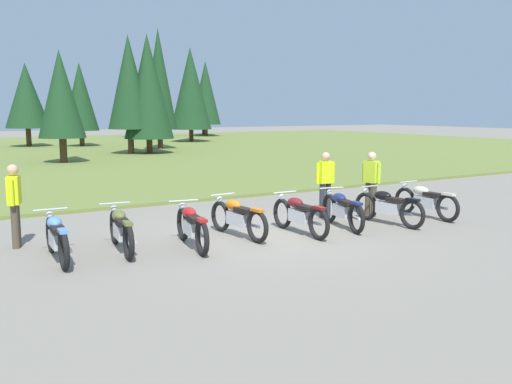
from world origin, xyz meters
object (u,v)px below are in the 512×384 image
at_px(motorcycle_black, 388,206).
at_px(motorcycle_sky_blue, 57,237).
at_px(rider_in_hivis_vest, 325,181).
at_px(motorcycle_cream, 425,201).
at_px(motorcycle_navy, 342,209).
at_px(rider_near_row_end, 371,180).
at_px(motorcycle_red, 192,226).
at_px(motorcycle_orange, 238,217).
at_px(motorcycle_maroon, 300,214).
at_px(rider_with_back_turned, 14,201).
at_px(motorcycle_olive, 121,229).

bearing_deg(motorcycle_black, motorcycle_sky_blue, 174.87).
bearing_deg(rider_in_hivis_vest, motorcycle_sky_blue, -173.08).
bearing_deg(motorcycle_cream, motorcycle_navy, 177.36).
xyz_separation_m(motorcycle_navy, rider_near_row_end, (1.54, 0.71, 0.51)).
xyz_separation_m(motorcycle_red, motorcycle_orange, (1.25, 0.36, 0.00)).
height_order(motorcycle_cream, rider_in_hivis_vest, rider_in_hivis_vest).
xyz_separation_m(motorcycle_maroon, rider_near_row_end, (2.78, 0.74, 0.51)).
bearing_deg(motorcycle_black, motorcycle_orange, 169.68).
bearing_deg(rider_in_hivis_vest, rider_with_back_turned, 174.95).
height_order(motorcycle_sky_blue, motorcycle_orange, same).
relative_size(motorcycle_sky_blue, rider_near_row_end, 1.26).
bearing_deg(motorcycle_cream, rider_with_back_turned, 168.07).
relative_size(motorcycle_olive, rider_near_row_end, 1.26).
height_order(rider_with_back_turned, rider_near_row_end, same).
height_order(motorcycle_cream, rider_with_back_turned, rider_with_back_turned).
distance_m(motorcycle_orange, rider_near_row_end, 4.14).
bearing_deg(motorcycle_cream, motorcycle_black, -174.16).
xyz_separation_m(motorcycle_olive, rider_near_row_end, (6.65, 0.25, 0.51)).
distance_m(motorcycle_sky_blue, motorcycle_maroon, 5.11).
bearing_deg(rider_near_row_end, motorcycle_red, -172.93).
bearing_deg(motorcycle_maroon, rider_with_back_turned, 161.17).
distance_m(motorcycle_red, rider_with_back_turned, 3.54).
xyz_separation_m(motorcycle_sky_blue, motorcycle_red, (2.52, -0.35, 0.00)).
xyz_separation_m(motorcycle_orange, rider_in_hivis_vest, (3.02, 0.82, 0.51)).
relative_size(motorcycle_black, rider_with_back_turned, 1.26).
height_order(motorcycle_red, motorcycle_maroon, same).
bearing_deg(motorcycle_orange, motorcycle_maroon, -18.44).
bearing_deg(motorcycle_cream, motorcycle_red, 178.46).
distance_m(motorcycle_red, rider_near_row_end, 5.41).
relative_size(motorcycle_red, motorcycle_orange, 0.99).
distance_m(motorcycle_orange, rider_with_back_turned, 4.52).
distance_m(motorcycle_olive, rider_near_row_end, 6.68).
bearing_deg(rider_in_hivis_vest, motorcycle_orange, -164.85).
bearing_deg(motorcycle_cream, rider_in_hivis_vest, 148.08).
bearing_deg(motorcycle_sky_blue, rider_near_row_end, 2.25).
relative_size(motorcycle_sky_blue, rider_with_back_turned, 1.26).
relative_size(motorcycle_sky_blue, motorcycle_black, 1.00).
bearing_deg(rider_near_row_end, motorcycle_navy, -155.09).
relative_size(motorcycle_red, motorcycle_black, 1.00).
bearing_deg(motorcycle_olive, rider_near_row_end, 2.13).
bearing_deg(motorcycle_navy, motorcycle_maroon, -178.75).
bearing_deg(rider_with_back_turned, motorcycle_black, -15.00).
distance_m(motorcycle_cream, rider_in_hivis_vest, 2.60).
bearing_deg(motorcycle_navy, rider_near_row_end, 24.91).
relative_size(rider_near_row_end, rider_in_hivis_vest, 1.00).
xyz_separation_m(motorcycle_cream, rider_in_hivis_vest, (-2.17, 1.35, 0.51)).
distance_m(motorcycle_cream, rider_near_row_end, 1.46).
xyz_separation_m(motorcycle_black, rider_with_back_turned, (-7.99, 2.14, 0.51)).
height_order(motorcycle_orange, rider_in_hivis_vest, rider_in_hivis_vest).
height_order(motorcycle_olive, rider_in_hivis_vest, rider_in_hivis_vest).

